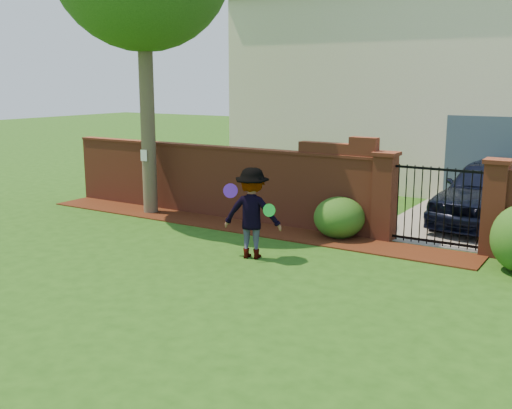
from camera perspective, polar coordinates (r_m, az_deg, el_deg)
The scene contains 14 objects.
ground at distance 10.93m, azimuth -7.70°, elevation -6.21°, with size 80.00×80.00×0.01m, color #1F4A12.
mulch_bed at distance 14.04m, azimuth -1.99°, elevation -2.00°, with size 11.10×1.08×0.03m, color #351509.
brick_wall at distance 14.99m, azimuth -3.96°, elevation 2.40°, with size 8.70×0.31×2.16m.
pillar_left at distance 12.93m, azimuth 12.07°, elevation 0.82°, with size 0.50×0.50×1.88m.
pillar_right at distance 12.37m, azimuth 21.67°, elevation -0.24°, with size 0.50×0.50×1.88m.
iron_gate at distance 12.62m, azimuth 16.74°, elevation -0.15°, with size 1.78×0.03×1.60m.
driveway at distance 16.61m, azimuth 20.29°, elevation -0.62°, with size 3.20×8.00×0.01m, color gray.
house at distance 20.75m, azimuth 16.43°, elevation 10.72°, with size 12.40×6.40×6.30m.
car at distance 14.95m, azimuth 21.13°, elevation 1.05°, with size 1.85×4.59×1.56m, color black.
paper_notice at distance 15.31m, azimuth -10.58°, elevation 4.59°, with size 0.20×0.01×0.28m, color white.
shrub_left at distance 13.02m, azimuth 7.88°, elevation -1.24°, with size 1.10×1.10×0.90m, color #184C16.
man at distance 11.36m, azimuth -0.43°, elevation -0.85°, with size 1.12×0.64×1.73m, color gray.
frisbee_purple at distance 11.20m, azimuth -2.43°, elevation 1.31°, with size 0.27×0.27×0.03m, color #5A1EBD.
frisbee_green at distance 11.11m, azimuth 1.25°, elevation -0.55°, with size 0.24×0.24×0.02m, color green.
Camera 1 is at (6.70, -7.96, 3.32)m, focal length 42.27 mm.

